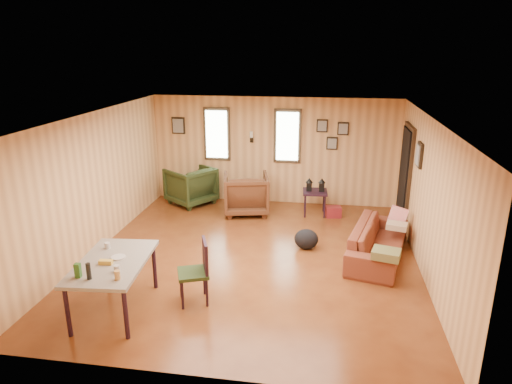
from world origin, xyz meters
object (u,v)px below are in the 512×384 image
at_px(recliner_green, 191,184).
at_px(end_table, 206,182).
at_px(recliner_brown, 246,192).
at_px(sofa, 379,236).
at_px(dining_table, 112,266).
at_px(side_table, 315,190).

xyz_separation_m(recliner_green, end_table, (0.25, 0.42, -0.08)).
height_order(recliner_brown, recliner_green, recliner_brown).
height_order(sofa, recliner_brown, recliner_brown).
height_order(recliner_brown, dining_table, recliner_brown).
height_order(recliner_brown, end_table, recliner_brown).
relative_size(side_table, dining_table, 0.54).
bearing_deg(sofa, side_table, 44.20).
bearing_deg(sofa, dining_table, 135.12).
xyz_separation_m(end_table, dining_table, (0.02, -4.89, 0.28)).
bearing_deg(end_table, side_table, -15.57).
xyz_separation_m(recliner_brown, recliner_green, (-1.35, 0.43, -0.01)).
bearing_deg(sofa, recliner_brown, 69.04).
relative_size(sofa, recliner_brown, 2.08).
bearing_deg(end_table, recliner_green, -121.01).
bearing_deg(sofa, recliner_green, 74.32).
bearing_deg(recliner_green, sofa, 96.38).
bearing_deg(recliner_green, dining_table, 39.34).
height_order(recliner_brown, side_table, recliner_brown).
relative_size(recliner_brown, recliner_green, 1.02).
relative_size(recliner_green, dining_table, 0.62).
xyz_separation_m(sofa, recliner_green, (-3.95, 2.23, 0.08)).
relative_size(recliner_brown, end_table, 1.38).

